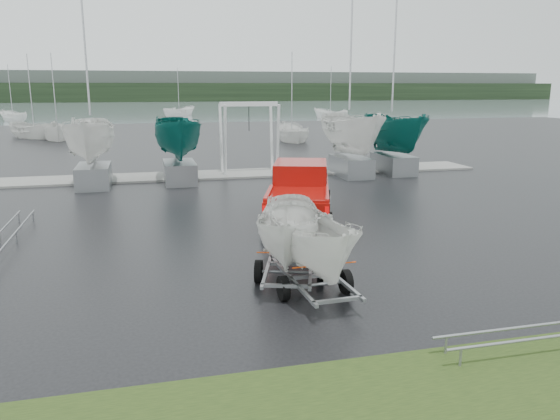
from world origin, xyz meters
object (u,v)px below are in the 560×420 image
at_px(trailer_parked, 314,192).
at_px(pickup_truck, 300,191).
at_px(boat_hoist, 249,128).
at_px(trailer_hitched, 290,186).

bearing_deg(trailer_parked, pickup_truck, 73.61).
bearing_deg(boat_hoist, trailer_hitched, -97.66).
relative_size(trailer_hitched, trailer_parked, 0.99).
xyz_separation_m(pickup_truck, trailer_hitched, (-2.11, -6.37, 1.43)).
bearing_deg(trailer_parked, boat_hoist, 81.07).
distance_m(pickup_truck, trailer_hitched, 6.86).
height_order(pickup_truck, trailer_hitched, trailer_hitched).
relative_size(pickup_truck, trailer_hitched, 1.44).
distance_m(trailer_hitched, trailer_parked, 1.08).
bearing_deg(pickup_truck, trailer_hitched, -90.00).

